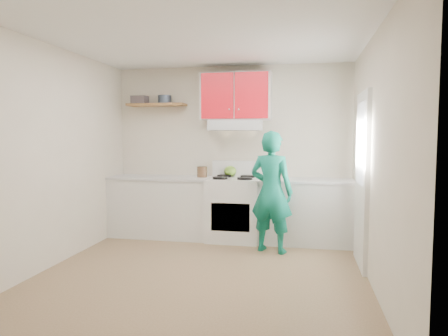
% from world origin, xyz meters
% --- Properties ---
extents(floor, '(3.80, 3.80, 0.00)m').
position_xyz_m(floor, '(0.00, 0.00, 0.00)').
color(floor, brown).
rests_on(floor, ground).
extents(ceiling, '(3.60, 3.80, 0.04)m').
position_xyz_m(ceiling, '(0.00, 0.00, 2.60)').
color(ceiling, white).
rests_on(ceiling, floor).
extents(back_wall, '(3.60, 0.04, 2.60)m').
position_xyz_m(back_wall, '(0.00, 1.90, 1.30)').
color(back_wall, beige).
rests_on(back_wall, floor).
extents(front_wall, '(3.60, 0.04, 2.60)m').
position_xyz_m(front_wall, '(0.00, -1.90, 1.30)').
color(front_wall, beige).
rests_on(front_wall, floor).
extents(left_wall, '(0.04, 3.80, 2.60)m').
position_xyz_m(left_wall, '(-1.80, 0.00, 1.30)').
color(left_wall, beige).
rests_on(left_wall, floor).
extents(right_wall, '(0.04, 3.80, 2.60)m').
position_xyz_m(right_wall, '(1.80, 0.00, 1.30)').
color(right_wall, beige).
rests_on(right_wall, floor).
extents(door, '(0.05, 0.85, 2.05)m').
position_xyz_m(door, '(1.78, 0.70, 1.02)').
color(door, white).
rests_on(door, floor).
extents(door_glass, '(0.01, 0.55, 0.95)m').
position_xyz_m(door_glass, '(1.75, 0.70, 1.45)').
color(door_glass, white).
rests_on(door_glass, door).
extents(counter_left, '(1.52, 0.60, 0.90)m').
position_xyz_m(counter_left, '(-1.04, 1.60, 0.45)').
color(counter_left, silver).
rests_on(counter_left, floor).
extents(counter_right, '(1.32, 0.60, 0.90)m').
position_xyz_m(counter_right, '(1.14, 1.60, 0.45)').
color(counter_right, silver).
rests_on(counter_right, floor).
extents(stove, '(0.76, 0.65, 0.92)m').
position_xyz_m(stove, '(0.10, 1.57, 0.46)').
color(stove, white).
rests_on(stove, floor).
extents(range_hood, '(0.76, 0.44, 0.15)m').
position_xyz_m(range_hood, '(0.10, 1.68, 1.70)').
color(range_hood, silver).
rests_on(range_hood, back_wall).
extents(upper_cabinets, '(1.02, 0.33, 0.70)m').
position_xyz_m(upper_cabinets, '(0.10, 1.73, 2.12)').
color(upper_cabinets, red).
rests_on(upper_cabinets, back_wall).
extents(shelf, '(0.90, 0.30, 0.04)m').
position_xyz_m(shelf, '(-1.15, 1.75, 2.02)').
color(shelf, brown).
rests_on(shelf, back_wall).
extents(books, '(0.25, 0.19, 0.12)m').
position_xyz_m(books, '(-1.42, 1.72, 2.10)').
color(books, '#483F43').
rests_on(books, shelf).
extents(tin, '(0.27, 0.27, 0.13)m').
position_xyz_m(tin, '(-1.02, 1.76, 2.10)').
color(tin, '#333D4C').
rests_on(tin, shelf).
extents(kettle, '(0.20, 0.20, 0.16)m').
position_xyz_m(kettle, '(-0.00, 1.81, 1.00)').
color(kettle, olive).
rests_on(kettle, stove).
extents(crock, '(0.16, 0.16, 0.18)m').
position_xyz_m(crock, '(-0.39, 1.61, 0.99)').
color(crock, '#4C3421').
rests_on(crock, counter_left).
extents(cutting_board, '(0.36, 0.28, 0.02)m').
position_xyz_m(cutting_board, '(0.78, 1.56, 0.91)').
color(cutting_board, olive).
rests_on(cutting_board, counter_right).
extents(silicone_mat, '(0.32, 0.28, 0.01)m').
position_xyz_m(silicone_mat, '(1.38, 1.52, 0.90)').
color(silicone_mat, '#B01223').
rests_on(silicone_mat, counter_right).
extents(person, '(0.67, 0.54, 1.61)m').
position_xyz_m(person, '(0.69, 1.06, 0.80)').
color(person, '#0B6B56').
rests_on(person, floor).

